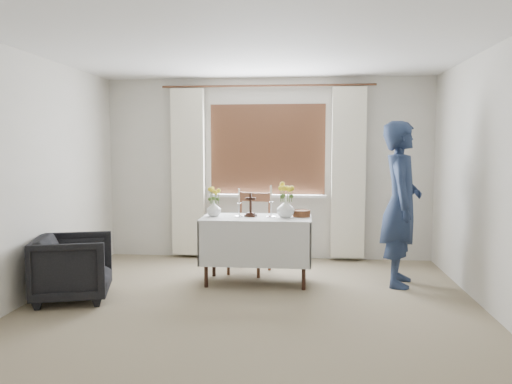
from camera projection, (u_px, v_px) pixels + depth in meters
The scene contains 12 objects.
ground at pixel (248, 318), 4.56m from camera, with size 5.00×5.00×0.00m, color gray.
altar_table at pixel (257, 250), 5.70m from camera, with size 1.24×0.64×0.76m, color silver.
wooden_chair at pixel (249, 233), 6.16m from camera, with size 0.46×0.46×0.99m, color #54331C, non-canonical shape.
armchair at pixel (73, 267), 5.08m from camera, with size 0.71×0.73×0.67m, color black.
person at pixel (401, 204), 5.58m from camera, with size 0.67×0.44×1.85m, color navy.
radiator at pixel (267, 237), 6.94m from camera, with size 1.10×0.10×0.60m, color silver.
wooden_cross at pixel (251, 205), 5.69m from camera, with size 0.13×0.09×0.28m, color black, non-canonical shape.
candlestick_left at pixel (239, 203), 5.68m from camera, with size 0.09×0.09×0.32m, color white, non-canonical shape.
candlestick_right at pixel (271, 201), 5.63m from camera, with size 0.10×0.10×0.37m, color white, non-canonical shape.
flower_vase_left at pixel (214, 209), 5.73m from camera, with size 0.17×0.17×0.17m, color white.
flower_vase_right at pixel (286, 208), 5.63m from camera, with size 0.20×0.20×0.21m, color white.
wicker_basket at pixel (301, 213), 5.70m from camera, with size 0.20×0.20×0.08m, color brown.
Camera 1 is at (0.50, -4.41, 1.57)m, focal length 35.00 mm.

